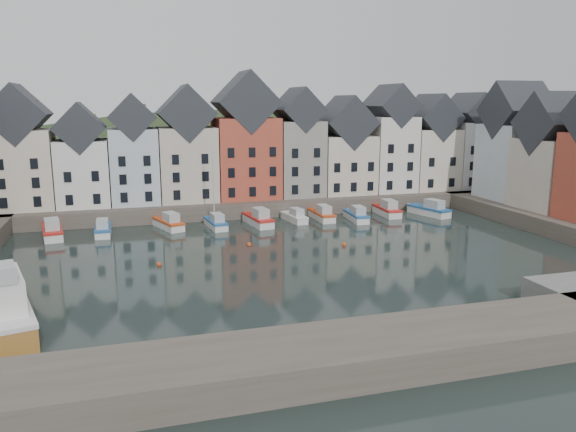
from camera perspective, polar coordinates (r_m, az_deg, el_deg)
name	(u,v)px	position (r m, az deg, el deg)	size (l,w,h in m)	color
ground	(307,263)	(55.40, 1.90, -4.77)	(260.00, 260.00, 0.00)	black
far_quay	(243,201)	(83.46, -4.57, 1.49)	(90.00, 16.00, 2.00)	#4B433A
near_wall	(260,366)	(32.69, -2.81, -14.98)	(50.00, 6.00, 2.00)	#4B433A
hillside	(218,273)	(112.87, -7.15, -5.78)	(153.60, 70.40, 64.00)	black
far_terrace	(267,149)	(81.22, -2.13, 6.85)	(72.37, 8.16, 17.78)	beige
right_terrace	(557,155)	(79.07, 25.67, 5.61)	(8.30, 24.25, 16.36)	silver
mooring_buoys	(255,251)	(59.27, -3.40, -3.54)	(20.50, 5.50, 0.50)	#C64117
boat_a	(52,231)	(70.76, -22.83, -1.42)	(3.10, 6.99, 2.59)	silver
boat_b	(103,229)	(70.17, -18.27, -1.29)	(1.81, 5.76, 2.21)	silver
boat_c	(169,223)	(71.36, -12.01, -0.71)	(3.74, 6.41, 2.35)	silver
boat_d	(216,222)	(70.73, -7.33, -0.66)	(2.35, 5.79, 10.77)	silver
boat_e	(259,219)	(71.86, -3.01, -0.34)	(2.90, 6.84, 2.55)	silver
boat_f	(295,217)	(73.93, 0.69, -0.10)	(2.45, 5.55, 2.06)	silver
boat_g	(322,215)	(75.15, 3.47, 0.14)	(2.02, 6.09, 2.32)	silver
boat_h	(356,216)	(75.03, 6.97, 0.04)	(2.27, 6.03, 2.27)	silver
boat_i	(387,210)	(79.23, 9.98, 0.62)	(2.27, 6.62, 2.51)	silver
boat_j	(430,210)	(80.36, 14.22, 0.60)	(3.77, 6.94, 2.54)	silver
large_vessel	(0,308)	(44.07, -27.21, -8.31)	(6.66, 13.39, 6.73)	#B1732F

